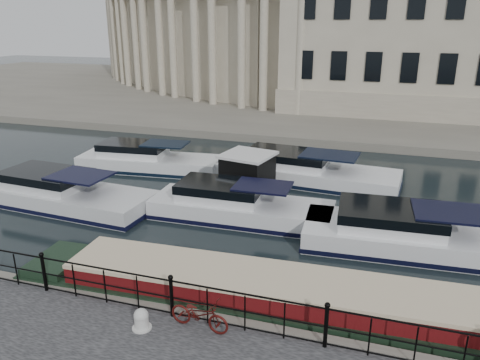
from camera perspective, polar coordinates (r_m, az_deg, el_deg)
name	(u,v)px	position (r m, az deg, el deg)	size (l,w,h in m)	color
ground_plane	(205,289)	(14.97, -4.29, -13.15)	(160.00, 160.00, 0.00)	black
far_bank	(343,96)	(51.50, 12.40, 9.99)	(120.00, 42.00, 0.55)	#6B665B
railing	(171,294)	(12.61, -8.36, -13.62)	(24.14, 0.14, 1.22)	black
civic_building	(332,30)	(46.78, 11.15, 17.54)	(53.55, 31.84, 16.85)	#ADA38C
bicycle	(199,314)	(12.21, -4.97, -15.96)	(0.56, 1.61, 0.84)	#470F0C
mooring_bollard	(141,319)	(12.51, -11.94, -16.29)	(0.50, 0.50, 0.56)	beige
narrowboat	(300,307)	(13.59, 7.33, -15.12)	(17.11, 3.02, 1.62)	black
harbour_hut	(248,177)	(21.86, 0.94, 0.32)	(3.40, 3.01, 2.18)	#6B665B
cabin_cruisers	(230,193)	(21.53, -1.25, -1.63)	(23.22, 10.07, 1.99)	silver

